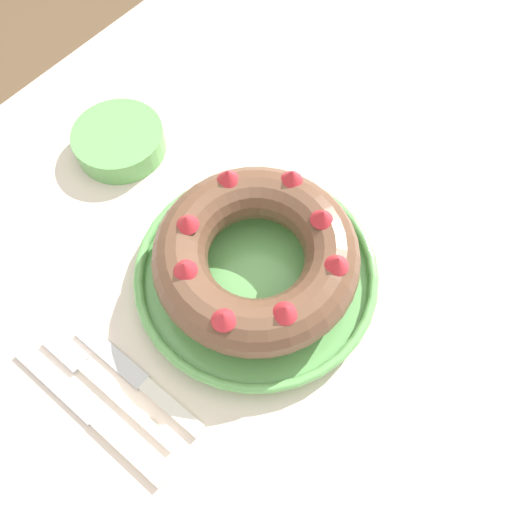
% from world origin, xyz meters
% --- Properties ---
extents(ground_plane, '(8.00, 8.00, 0.00)m').
position_xyz_m(ground_plane, '(0.00, 0.00, 0.00)').
color(ground_plane, brown).
extents(dining_table, '(1.51, 1.02, 0.77)m').
position_xyz_m(dining_table, '(0.00, 0.00, 0.68)').
color(dining_table, beige).
rests_on(dining_table, ground_plane).
extents(serving_dish, '(0.30, 0.30, 0.03)m').
position_xyz_m(serving_dish, '(0.02, 0.01, 0.79)').
color(serving_dish, '#6BB760').
rests_on(serving_dish, dining_table).
extents(bundt_cake, '(0.24, 0.24, 0.08)m').
position_xyz_m(bundt_cake, '(0.02, 0.01, 0.83)').
color(bundt_cake, brown).
rests_on(bundt_cake, serving_dish).
extents(fork, '(0.02, 0.20, 0.01)m').
position_xyz_m(fork, '(-0.19, 0.07, 0.77)').
color(fork, white).
rests_on(fork, dining_table).
extents(serving_knife, '(0.02, 0.23, 0.01)m').
position_xyz_m(serving_knife, '(-0.23, 0.04, 0.77)').
color(serving_knife, white).
rests_on(serving_knife, dining_table).
extents(cake_knife, '(0.02, 0.19, 0.01)m').
position_xyz_m(cake_knife, '(-0.16, 0.03, 0.77)').
color(cake_knife, white).
rests_on(cake_knife, dining_table).
extents(side_bowl, '(0.13, 0.13, 0.04)m').
position_xyz_m(side_bowl, '(0.06, 0.30, 0.79)').
color(side_bowl, '#6BB760').
rests_on(side_bowl, dining_table).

